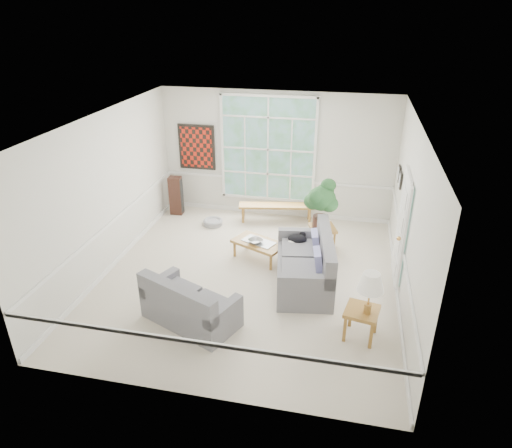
{
  "coord_description": "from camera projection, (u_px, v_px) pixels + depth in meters",
  "views": [
    {
      "loc": [
        1.68,
        -7.22,
        4.73
      ],
      "look_at": [
        0.1,
        0.2,
        1.05
      ],
      "focal_mm": 32.0,
      "sensor_mm": 36.0,
      "label": 1
    }
  ],
  "objects": [
    {
      "name": "floor",
      "position": [
        249.0,
        277.0,
        8.73
      ],
      "size": [
        5.5,
        6.0,
        0.01
      ],
      "primitive_type": "cube",
      "color": "beige",
      "rests_on": "ground"
    },
    {
      "name": "ceiling",
      "position": [
        247.0,
        121.0,
        7.42
      ],
      "size": [
        5.5,
        6.0,
        0.02
      ],
      "primitive_type": "cube",
      "color": "white",
      "rests_on": "ground"
    },
    {
      "name": "wall_left",
      "position": [
        106.0,
        193.0,
        8.59
      ],
      "size": [
        0.02,
        6.0,
        3.0
      ],
      "primitive_type": "cube",
      "color": "silver",
      "rests_on": "ground"
    },
    {
      "name": "pewter_bowl",
      "position": [
        255.0,
        241.0,
        9.16
      ],
      "size": [
        0.49,
        0.49,
        0.09
      ],
      "primitive_type": "imported",
      "rotation": [
        0.0,
        0.0,
        -0.72
      ],
      "color": "#A2A2A8",
      "rests_on": "coffee_table"
    },
    {
      "name": "houseplant",
      "position": [
        321.0,
        204.0,
        9.27
      ],
      "size": [
        0.67,
        0.67,
        1.07
      ],
      "primitive_type": null,
      "rotation": [
        0.0,
        0.0,
        0.08
      ],
      "color": "#235026",
      "rests_on": "end_table"
    },
    {
      "name": "cat",
      "position": [
        297.0,
        238.0,
        8.88
      ],
      "size": [
        0.44,
        0.38,
        0.18
      ],
      "primitive_type": "ellipsoid",
      "rotation": [
        0.0,
        0.0,
        0.36
      ],
      "color": "black",
      "rests_on": "loveseat_right"
    },
    {
      "name": "wall_back",
      "position": [
        277.0,
        156.0,
        10.72
      ],
      "size": [
        5.5,
        0.02,
        3.0
      ],
      "primitive_type": "cube",
      "color": "silver",
      "rests_on": "ground"
    },
    {
      "name": "side_table",
      "position": [
        361.0,
        323.0,
        7.07
      ],
      "size": [
        0.59,
        0.59,
        0.51
      ],
      "primitive_type": "cube",
      "rotation": [
        0.0,
        0.0,
        -0.2
      ],
      "color": "olive",
      "rests_on": "floor"
    },
    {
      "name": "loveseat_right",
      "position": [
        304.0,
        260.0,
        8.32
      ],
      "size": [
        1.24,
        1.99,
        1.01
      ],
      "primitive_type": "cube",
      "rotation": [
        0.0,
        0.0,
        0.16
      ],
      "color": "slate",
      "rests_on": "floor"
    },
    {
      "name": "door_sidelight",
      "position": [
        404.0,
        238.0,
        7.7
      ],
      "size": [
        0.08,
        0.26,
        1.9
      ],
      "primitive_type": "cube",
      "color": "white",
      "rests_on": "wall_right"
    },
    {
      "name": "window_bench",
      "position": [
        276.0,
        213.0,
        10.91
      ],
      "size": [
        1.81,
        0.67,
        0.41
      ],
      "primitive_type": "cube",
      "rotation": [
        0.0,
        0.0,
        0.19
      ],
      "color": "olive",
      "rests_on": "floor"
    },
    {
      "name": "wall_art",
      "position": [
        197.0,
        147.0,
        10.99
      ],
      "size": [
        0.9,
        0.06,
        1.1
      ],
      "primitive_type": "cube",
      "color": "maroon",
      "rests_on": "wall_back"
    },
    {
      "name": "window_back",
      "position": [
        268.0,
        149.0,
        10.65
      ],
      "size": [
        2.3,
        0.08,
        2.4
      ],
      "primitive_type": "cube",
      "color": "white",
      "rests_on": "wall_back"
    },
    {
      "name": "wall_front",
      "position": [
        192.0,
        304.0,
        5.44
      ],
      "size": [
        5.5,
        0.02,
        3.0
      ],
      "primitive_type": "cube",
      "color": "silver",
      "rests_on": "ground"
    },
    {
      "name": "end_table",
      "position": [
        322.0,
        238.0,
        9.64
      ],
      "size": [
        0.65,
        0.65,
        0.51
      ],
      "primitive_type": "cube",
      "rotation": [
        0.0,
        0.0,
        0.34
      ],
      "color": "olive",
      "rests_on": "floor"
    },
    {
      "name": "pet_bed",
      "position": [
        213.0,
        222.0,
        10.77
      ],
      "size": [
        0.57,
        0.57,
        0.13
      ],
      "primitive_type": "cylinder",
      "rotation": [
        0.0,
        0.0,
        -0.29
      ],
      "color": "gray",
      "rests_on": "floor"
    },
    {
      "name": "loveseat_front",
      "position": [
        190.0,
        300.0,
        7.36
      ],
      "size": [
        1.74,
        1.35,
        0.84
      ],
      "primitive_type": "cube",
      "rotation": [
        0.0,
        0.0,
        -0.41
      ],
      "color": "slate",
      "rests_on": "floor"
    },
    {
      "name": "table_lamp",
      "position": [
        370.0,
        294.0,
        6.74
      ],
      "size": [
        0.43,
        0.43,
        0.7
      ],
      "primitive_type": null,
      "rotation": [
        0.0,
        0.0,
        -0.07
      ],
      "color": "white",
      "rests_on": "side_table"
    },
    {
      "name": "wall_frame_far",
      "position": [
        399.0,
        174.0,
        9.44
      ],
      "size": [
        0.04,
        0.26,
        0.32
      ],
      "primitive_type": "cube",
      "color": "black",
      "rests_on": "wall_right"
    },
    {
      "name": "wall_right",
      "position": [
        410.0,
        219.0,
        7.56
      ],
      "size": [
        0.02,
        6.0,
        3.0
      ],
      "primitive_type": "cube",
      "color": "silver",
      "rests_on": "ground"
    },
    {
      "name": "floor_speaker",
      "position": [
        176.0,
        196.0,
        11.18
      ],
      "size": [
        0.31,
        0.25,
        0.96
      ],
      "primitive_type": "cube",
      "rotation": [
        0.0,
        0.0,
        0.04
      ],
      "color": "#361D15",
      "rests_on": "floor"
    },
    {
      "name": "entry_door",
      "position": [
        401.0,
        228.0,
        8.29
      ],
      "size": [
        0.08,
        0.9,
        2.1
      ],
      "primitive_type": "cube",
      "color": "white",
      "rests_on": "floor"
    },
    {
      "name": "coffee_table",
      "position": [
        259.0,
        250.0,
        9.29
      ],
      "size": [
        1.18,
        0.94,
        0.39
      ],
      "primitive_type": "cube",
      "rotation": [
        0.0,
        0.0,
        -0.43
      ],
      "color": "olive",
      "rests_on": "floor"
    },
    {
      "name": "wall_frame_near",
      "position": [
        400.0,
        180.0,
        9.09
      ],
      "size": [
        0.04,
        0.26,
        0.32
      ],
      "primitive_type": "cube",
      "color": "black",
      "rests_on": "wall_right"
    }
  ]
}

